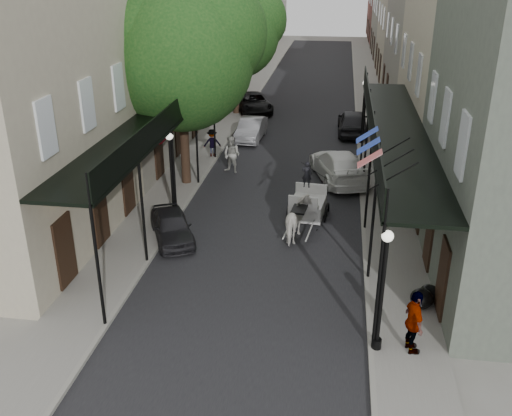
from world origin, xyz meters
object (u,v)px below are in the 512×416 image
(lamppost_right_near, at_px, (382,290))
(tree_near, at_px, (189,50))
(lamppost_right_far, at_px, (363,111))
(horse, at_px, (298,220))
(car_right_far, at_px, (353,122))
(tree_far, at_px, (241,30))
(car_left_far, at_px, (253,103))
(pedestrian_walking, at_px, (232,155))
(pedestrian_sidewalk_right, at_px, (414,322))
(car_left_mid, at_px, (251,129))
(car_left_near, at_px, (172,226))
(carriage, at_px, (310,191))
(lamppost_left, at_px, (172,173))
(pedestrian_sidewalk_left, at_px, (212,143))
(car_right_near, at_px, (339,166))

(lamppost_right_near, bearing_deg, tree_near, 124.27)
(lamppost_right_far, bearing_deg, horse, -101.83)
(tree_near, xyz_separation_m, car_right_far, (7.80, 9.98, -5.71))
(tree_far, bearing_deg, horse, -73.94)
(horse, xyz_separation_m, car_left_far, (-4.83, 20.06, -0.14))
(lamppost_right_near, distance_m, lamppost_right_far, 20.00)
(pedestrian_walking, relative_size, car_right_far, 0.42)
(pedestrian_walking, distance_m, pedestrian_sidewalk_right, 16.00)
(pedestrian_sidewalk_right, relative_size, car_right_far, 0.42)
(tree_near, xyz_separation_m, car_left_mid, (1.60, 7.83, -5.83))
(lamppost_right_far, relative_size, car_left_near, 1.05)
(carriage, height_order, car_left_far, carriage)
(horse, bearing_deg, car_left_mid, -67.12)
(horse, height_order, carriage, carriage)
(pedestrian_sidewalk_right, distance_m, car_left_far, 28.19)
(pedestrian_sidewalk_right, xyz_separation_m, car_left_far, (-8.55, 26.86, -0.40))
(lamppost_left, height_order, car_left_mid, lamppost_left)
(car_left_far, bearing_deg, lamppost_right_near, -93.79)
(carriage, bearing_deg, car_left_mid, 117.85)
(carriage, bearing_deg, pedestrian_sidewalk_right, -63.50)
(tree_far, relative_size, pedestrian_walking, 4.44)
(carriage, height_order, car_right_far, carriage)
(carriage, bearing_deg, car_left_far, 112.56)
(tree_far, relative_size, car_left_near, 2.44)
(carriage, distance_m, car_left_mid, 11.48)
(tree_far, xyz_separation_m, car_left_far, (0.75, 0.68, -5.16))
(lamppost_right_near, xyz_separation_m, pedestrian_sidewalk_right, (0.95, 0.00, -0.97))
(pedestrian_walking, relative_size, pedestrian_sidewalk_left, 1.27)
(lamppost_right_far, distance_m, car_left_near, 16.04)
(lamppost_left, bearing_deg, lamppost_right_near, -44.29)
(car_right_near, height_order, car_right_far, car_right_far)
(car_left_far, bearing_deg, car_right_far, -53.10)
(car_right_near, bearing_deg, horse, 62.01)
(horse, distance_m, car_right_near, 7.06)
(tree_far, height_order, pedestrian_sidewalk_right, tree_far)
(lamppost_right_far, xyz_separation_m, horse, (-2.77, -13.20, -1.23))
(carriage, bearing_deg, lamppost_right_far, 83.17)
(tree_far, relative_size, lamppost_right_far, 2.32)
(pedestrian_sidewalk_right, relative_size, car_left_near, 0.55)
(carriage, height_order, pedestrian_sidewalk_right, carriage)
(carriage, xyz_separation_m, car_left_far, (-5.11, 17.52, -0.39))
(carriage, distance_m, car_left_far, 18.26)
(tree_near, height_order, pedestrian_walking, tree_near)
(car_left_mid, bearing_deg, lamppost_right_near, -68.74)
(lamppost_left, height_order, car_left_far, lamppost_left)
(lamppost_right_near, xyz_separation_m, car_right_far, (-0.50, 22.16, -1.27))
(lamppost_right_far, height_order, pedestrian_sidewalk_left, lamppost_right_far)
(tree_near, bearing_deg, lamppost_left, -88.66)
(pedestrian_sidewalk_right, xyz_separation_m, car_left_near, (-8.65, 6.00, -0.48))
(lamppost_right_far, distance_m, pedestrian_sidewalk_right, 20.05)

